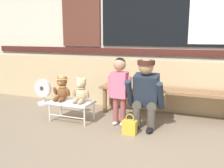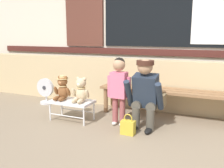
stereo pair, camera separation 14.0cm
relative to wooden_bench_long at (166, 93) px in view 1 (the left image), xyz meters
The scene contains 11 objects.
ground_plane 1.14m from the wooden_bench_long, 100.31° to the right, with size 60.00×60.00×0.00m, color #84725B.
brick_low_wall 0.42m from the wooden_bench_long, 117.86° to the left, with size 8.14×0.25×0.85m, color tan.
shop_facade 1.72m from the wooden_bench_long, 102.14° to the left, with size 8.31×0.26×3.67m.
wooden_bench_long is the anchor object (origin of this frame).
small_display_bench 1.45m from the wooden_bench_long, 150.71° to the right, with size 0.64×0.36×0.30m.
teddy_bear_with_hat 1.59m from the wooden_bench_long, 153.60° to the right, with size 0.28×0.27×0.36m.
teddy_bear_plain 1.31m from the wooden_bench_long, 147.33° to the right, with size 0.28×0.26×0.36m.
child_standing 0.85m from the wooden_bench_long, 131.23° to the right, with size 0.35×0.18×0.96m.
adult_crouching 0.61m from the wooden_bench_long, 105.61° to the right, with size 0.50×0.49×0.95m.
handbag_on_ground 0.98m from the wooden_bench_long, 108.64° to the right, with size 0.18×0.11×0.27m.
floor_fan 2.21m from the wooden_bench_long, behind, with size 0.34×0.24×0.48m.
Camera 1 is at (0.80, -2.73, 1.25)m, focal length 39.86 mm.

